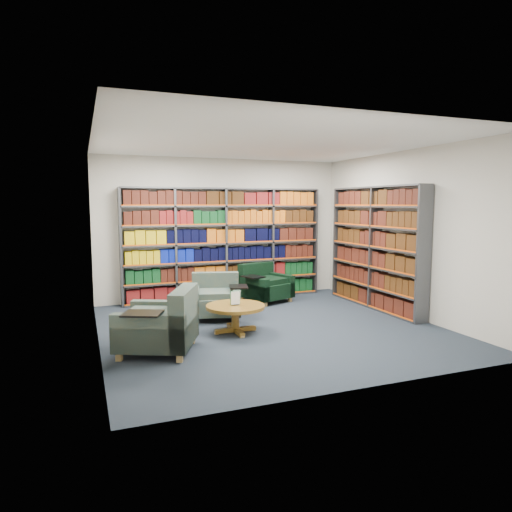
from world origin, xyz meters
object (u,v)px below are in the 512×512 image
object	(u,v)px
chair_teal_front	(164,326)
coffee_table	(235,311)
chair_teal_left	(216,300)
chair_green_right	(263,286)

from	to	relation	value
chair_teal_front	coffee_table	distance (m)	1.26
chair_teal_left	chair_teal_front	xyz separation A→B (m)	(-1.13, -1.54, 0.04)
chair_teal_left	chair_green_right	bearing A→B (deg)	36.27
chair_teal_left	chair_green_right	world-z (taller)	chair_green_right
chair_teal_left	chair_teal_front	distance (m)	1.91
chair_teal_left	coffee_table	bearing A→B (deg)	-89.49
chair_teal_front	coffee_table	xyz separation A→B (m)	(1.14, 0.52, -0.01)
chair_green_right	coffee_table	world-z (taller)	chair_green_right
chair_green_right	coffee_table	bearing A→B (deg)	-122.46
chair_teal_front	coffee_table	size ratio (longest dim) A/B	1.40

